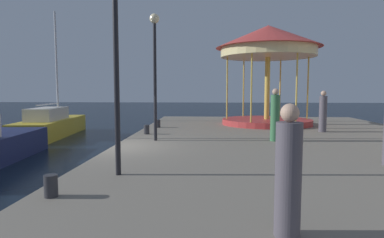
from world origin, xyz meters
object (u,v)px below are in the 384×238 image
object	(u,v)px
lamp_post_mid_promenade	(155,56)
person_near_carousel	(323,113)
bollard_south	(158,124)
sailboat_yellow	(51,125)
bollard_center	(51,186)
person_by_the_water	(275,116)
lamp_post_near_edge	(116,36)
bollard_north	(147,130)
person_far_corner	(288,175)
carousel	(268,51)

from	to	relation	value
lamp_post_mid_promenade	person_near_carousel	size ratio (longest dim) A/B	2.50
bollard_south	sailboat_yellow	bearing A→B (deg)	162.90
bollard_center	person_by_the_water	bearing A→B (deg)	51.99
lamp_post_near_edge	bollard_north	size ratio (longest dim) A/B	11.42
lamp_post_near_edge	person_far_corner	world-z (taller)	lamp_post_near_edge
person_near_carousel	person_by_the_water	bearing A→B (deg)	-133.72
lamp_post_mid_promenade	person_by_the_water	distance (m)	5.02
carousel	person_by_the_water	size ratio (longest dim) A/B	2.90
bollard_center	person_near_carousel	distance (m)	12.50
person_far_corner	carousel	bearing A→B (deg)	81.39
bollard_north	person_by_the_water	bearing A→B (deg)	-17.50
lamp_post_near_edge	lamp_post_mid_promenade	bearing A→B (deg)	89.92
lamp_post_near_edge	person_far_corner	xyz separation A→B (m)	(3.08, -2.94, -2.28)
person_near_carousel	person_by_the_water	distance (m)	3.93
sailboat_yellow	bollard_south	size ratio (longest dim) A/B	18.65
carousel	bollard_south	world-z (taller)	carousel
lamp_post_mid_promenade	bollard_south	distance (m)	5.25
carousel	person_near_carousel	xyz separation A→B (m)	(2.00, -3.14, -3.16)
bollard_center	lamp_post_near_edge	bearing A→B (deg)	63.87
sailboat_yellow	lamp_post_near_edge	xyz separation A→B (m)	(7.26, -11.37, 3.22)
bollard_north	sailboat_yellow	bearing A→B (deg)	145.17
bollard_north	person_by_the_water	distance (m)	5.47
bollard_south	bollard_north	world-z (taller)	same
bollard_south	person_near_carousel	world-z (taller)	person_near_carousel
lamp_post_near_edge	person_by_the_water	size ratio (longest dim) A/B	2.32
sailboat_yellow	lamp_post_mid_promenade	xyz separation A→B (m)	(7.26, -6.34, 3.31)
person_far_corner	bollard_north	bearing A→B (deg)	111.14
lamp_post_near_edge	person_near_carousel	distance (m)	11.00
lamp_post_near_edge	person_by_the_water	bearing A→B (deg)	48.94
lamp_post_mid_promenade	person_near_carousel	world-z (taller)	lamp_post_mid_promenade
sailboat_yellow	lamp_post_near_edge	world-z (taller)	sailboat_yellow
lamp_post_mid_promenade	bollard_center	world-z (taller)	lamp_post_mid_promenade
carousel	lamp_post_mid_promenade	size ratio (longest dim) A/B	1.21
carousel	bollard_north	distance (m)	8.27
sailboat_yellow	bollard_south	distance (m)	6.99
bollard_north	person_by_the_water	xyz separation A→B (m)	(5.18, -1.63, 0.73)
carousel	lamp_post_near_edge	world-z (taller)	carousel
carousel	lamp_post_near_edge	bearing A→B (deg)	-115.08
person_near_carousel	person_far_corner	xyz separation A→B (m)	(-4.13, -10.94, -0.07)
lamp_post_near_edge	carousel	bearing A→B (deg)	64.92
sailboat_yellow	bollard_south	xyz separation A→B (m)	(6.67, -2.05, 0.33)
lamp_post_near_edge	bollard_center	bearing A→B (deg)	-116.13
lamp_post_mid_promenade	bollard_center	size ratio (longest dim) A/B	11.77
bollard_north	person_far_corner	distance (m)	10.45
bollard_south	person_far_corner	world-z (taller)	person_far_corner
lamp_post_mid_promenade	bollard_north	bearing A→B (deg)	111.28
person_near_carousel	bollard_center	bearing A→B (deg)	-129.81
sailboat_yellow	carousel	xyz separation A→B (m)	(12.47, -0.23, 4.17)
person_far_corner	lamp_post_mid_promenade	bearing A→B (deg)	111.11
lamp_post_mid_promenade	person_near_carousel	distance (m)	8.13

